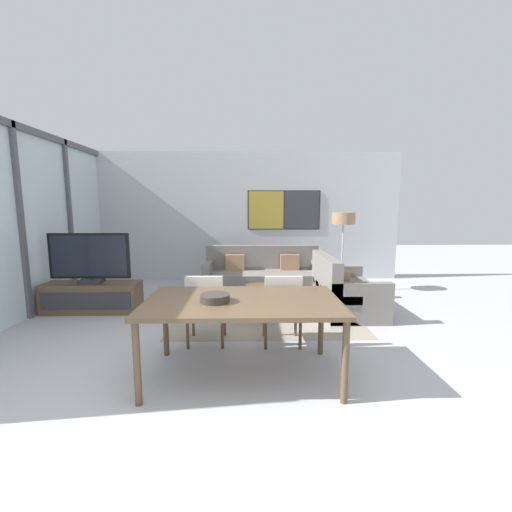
# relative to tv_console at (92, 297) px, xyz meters

# --- Properties ---
(ground_plane) EXTENTS (24.00, 24.00, 0.00)m
(ground_plane) POSITION_rel_tv_console_xyz_m (2.22, -2.97, -0.23)
(ground_plane) COLOR #B2B2B7
(wall_back) EXTENTS (7.09, 0.09, 2.80)m
(wall_back) POSITION_rel_tv_console_xyz_m (2.26, 2.39, 1.17)
(wall_back) COLOR silver
(wall_back) RESTS_ON ground_plane
(window_wall_left) EXTENTS (0.07, 5.36, 2.80)m
(window_wall_left) POSITION_rel_tv_console_xyz_m (-0.82, -0.29, 1.30)
(window_wall_left) COLOR silver
(window_wall_left) RESTS_ON ground_plane
(area_rug) EXTENTS (2.69, 2.16, 0.01)m
(area_rug) POSITION_rel_tv_console_xyz_m (2.70, -0.15, -0.23)
(area_rug) COLOR gray
(area_rug) RESTS_ON ground_plane
(tv_console) EXTENTS (1.45, 0.46, 0.46)m
(tv_console) POSITION_rel_tv_console_xyz_m (0.00, 0.00, 0.00)
(tv_console) COLOR brown
(tv_console) RESTS_ON ground_plane
(television) EXTENTS (1.22, 0.20, 0.77)m
(television) POSITION_rel_tv_console_xyz_m (-0.00, 0.00, 0.62)
(television) COLOR #2D2D33
(television) RESTS_ON tv_console
(sofa_main) EXTENTS (2.19, 0.87, 0.88)m
(sofa_main) POSITION_rel_tv_console_xyz_m (2.70, 1.15, 0.05)
(sofa_main) COLOR slate
(sofa_main) RESTS_ON ground_plane
(sofa_side) EXTENTS (0.87, 1.47, 0.88)m
(sofa_side) POSITION_rel_tv_console_xyz_m (3.92, -0.01, 0.05)
(sofa_side) COLOR slate
(sofa_side) RESTS_ON ground_plane
(coffee_table) EXTENTS (1.02, 1.02, 0.38)m
(coffee_table) POSITION_rel_tv_console_xyz_m (2.70, -0.15, 0.05)
(coffee_table) COLOR brown
(coffee_table) RESTS_ON ground_plane
(dining_table) EXTENTS (1.84, 1.09, 0.76)m
(dining_table) POSITION_rel_tv_console_xyz_m (2.39, -2.09, 0.47)
(dining_table) COLOR brown
(dining_table) RESTS_ON ground_plane
(dining_chair_left) EXTENTS (0.46, 0.46, 0.86)m
(dining_chair_left) POSITION_rel_tv_console_xyz_m (1.94, -1.32, 0.26)
(dining_chair_left) COLOR beige
(dining_chair_left) RESTS_ON ground_plane
(dining_chair_centre) EXTENTS (0.46, 0.46, 0.86)m
(dining_chair_centre) POSITION_rel_tv_console_xyz_m (2.84, -1.34, 0.26)
(dining_chair_centre) COLOR beige
(dining_chair_centre) RESTS_ON ground_plane
(fruit_bowl) EXTENTS (0.28, 0.28, 0.07)m
(fruit_bowl) POSITION_rel_tv_console_xyz_m (2.14, -2.16, 0.57)
(fruit_bowl) COLOR #332D28
(fruit_bowl) RESTS_ON dining_table
(floor_lamp) EXTENTS (0.43, 0.43, 1.52)m
(floor_lamp) POSITION_rel_tv_console_xyz_m (4.23, 1.21, 1.10)
(floor_lamp) COLOR #2D2D33
(floor_lamp) RESTS_ON ground_plane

